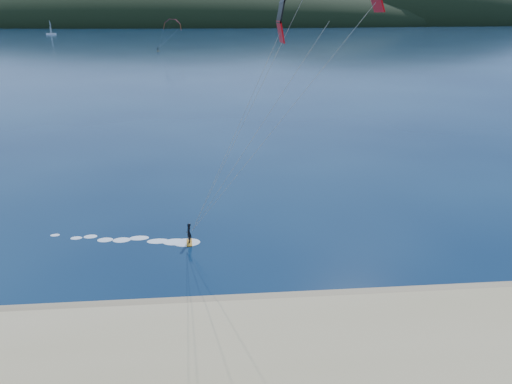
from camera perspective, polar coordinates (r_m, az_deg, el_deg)
ground at (r=24.55m, az=-9.03°, el=-19.80°), size 1800.00×1800.00×0.00m
wet_sand at (r=28.10m, az=-8.46°, el=-13.79°), size 220.00×2.50×0.10m
headland at (r=764.13m, az=-5.37°, el=19.30°), size 1200.00×310.00×140.00m
kitesurfer_near at (r=29.28m, az=7.16°, el=18.05°), size 22.88×6.16×18.13m
kitesurfer_far at (r=225.05m, az=-10.05°, el=18.78°), size 12.14×7.57×12.88m
sailboat at (r=446.57m, az=-23.39°, el=17.06°), size 8.22×5.24×11.45m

